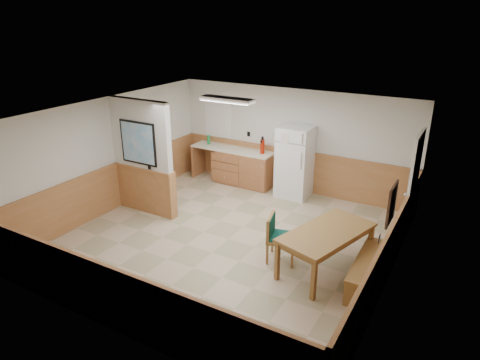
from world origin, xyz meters
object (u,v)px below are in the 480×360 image
Objects in this scene: soap_bottle at (209,140)px; dining_bench at (367,265)px; refrigerator at (295,162)px; fire_extinguisher at (262,146)px; dining_chair at (277,234)px; dining_table at (327,236)px.

dining_bench is at bearing -29.86° from soap_bottle.
refrigerator is 0.93m from fire_extinguisher.
soap_bottle is (-1.59, 0.01, -0.07)m from fire_extinguisher.
soap_bottle reaches higher than dining_chair.
dining_chair reaches higher than dining_bench.
dining_chair is (0.88, -2.81, -0.36)m from refrigerator.
refrigerator is 4.01× the size of fire_extinguisher.
fire_extinguisher is (-2.64, 2.79, 0.43)m from dining_table.
fire_extinguisher reaches higher than soap_bottle.
dining_table is 7.80× the size of soap_bottle.
dining_bench is 3.64× the size of fire_extinguisher.
soap_bottle is (-2.49, 0.08, 0.17)m from refrigerator.
soap_bottle is (-4.23, 2.80, 0.37)m from dining_table.
soap_bottle is at bearing 171.78° from fire_extinguisher.
refrigerator is at bearing -12.21° from fire_extinguisher.
dining_table is 0.88m from dining_chair.
dining_chair is (-0.86, -0.09, -0.16)m from dining_table.
dining_chair is (-1.57, -0.06, 0.15)m from dining_bench.
dining_table is at bearing -7.90° from dining_chair.
dining_bench is at bearing -48.42° from refrigerator.
fire_extinguisher is 1.59m from soap_bottle.
dining_table is (1.74, -2.72, -0.20)m from refrigerator.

